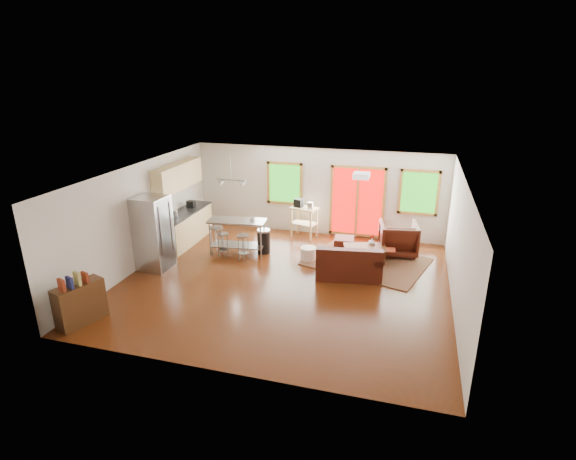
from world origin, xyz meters
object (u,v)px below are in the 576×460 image
(loveseat, at_px, (349,264))
(island, at_px, (237,231))
(ottoman, at_px, (344,244))
(kitchen_cart, at_px, (304,212))
(coffee_table, at_px, (365,249))
(armchair, at_px, (398,237))
(refrigerator, at_px, (154,233))
(rug, at_px, (367,262))

(loveseat, xyz_separation_m, island, (-3.11, 0.61, 0.33))
(ottoman, height_order, island, island)
(island, relative_size, kitchen_cart, 1.38)
(coffee_table, relative_size, armchair, 1.21)
(loveseat, height_order, armchair, armchair)
(armchair, bearing_deg, refrigerator, 13.69)
(rug, bearing_deg, loveseat, -108.81)
(rug, bearing_deg, refrigerator, -160.57)
(kitchen_cart, bearing_deg, rug, -33.85)
(rug, distance_m, refrigerator, 5.47)
(ottoman, bearing_deg, rug, -43.44)
(armchair, bearing_deg, ottoman, -6.84)
(ottoman, distance_m, kitchen_cart, 1.63)
(armchair, bearing_deg, loveseat, 48.74)
(armchair, relative_size, kitchen_cart, 0.86)
(coffee_table, xyz_separation_m, ottoman, (-0.65, 0.70, -0.19))
(coffee_table, xyz_separation_m, island, (-3.39, -0.36, 0.29))
(refrigerator, bearing_deg, armchair, 26.57)
(ottoman, bearing_deg, coffee_table, -46.99)
(refrigerator, bearing_deg, loveseat, 12.43)
(coffee_table, distance_m, island, 3.42)
(refrigerator, bearing_deg, rug, 22.30)
(coffee_table, xyz_separation_m, armchair, (0.78, 0.78, 0.13))
(armchair, xyz_separation_m, island, (-4.17, -1.14, 0.17))
(rug, relative_size, loveseat, 1.72)
(armchair, height_order, kitchen_cart, kitchen_cart)
(rug, distance_m, loveseat, 1.10)
(coffee_table, height_order, ottoman, coffee_table)
(loveseat, bearing_deg, rug, 62.41)
(rug, xyz_separation_m, refrigerator, (-5.09, -1.79, 0.91))
(loveseat, distance_m, kitchen_cart, 2.96)
(armchair, bearing_deg, coffee_table, 34.83)
(coffee_table, bearing_deg, rug, 21.71)
(refrigerator, xyz_separation_m, island, (1.64, 1.41, -0.27))
(rug, distance_m, island, 3.53)
(coffee_table, bearing_deg, loveseat, -105.99)
(armchair, bearing_deg, rug, 36.23)
(ottoman, xyz_separation_m, kitchen_cart, (-1.34, 0.70, 0.61))
(ottoman, xyz_separation_m, island, (-2.73, -1.06, 0.48))
(coffee_table, distance_m, refrigerator, 5.36)
(rug, height_order, kitchen_cart, kitchen_cart)
(loveseat, xyz_separation_m, kitchen_cart, (-1.71, 2.37, 0.46))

